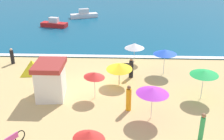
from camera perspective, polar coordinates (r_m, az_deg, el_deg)
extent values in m
plane|color=#D8B775|center=(22.89, -2.63, -2.98)|extent=(60.00, 60.00, 0.00)
cube|color=#0F567A|center=(49.46, 0.11, 11.87)|extent=(60.00, 44.00, 0.10)
cube|color=white|center=(28.60, -1.59, 2.91)|extent=(57.00, 0.70, 0.01)
cube|color=white|center=(21.07, -12.59, -2.45)|extent=(2.18, 2.69, 2.38)
cube|color=#A5332D|center=(20.52, -12.93, 0.97)|extent=(2.12, 2.72, 0.35)
cylinder|color=#4C3823|center=(22.44, 1.50, -0.92)|extent=(0.05, 0.05, 1.84)
cone|color=yellow|center=(22.15, 1.52, 0.78)|extent=(2.35, 2.37, 0.65)
cylinder|color=silver|center=(24.77, 10.77, 1.63)|extent=(0.05, 0.05, 2.26)
cone|color=blue|center=(24.42, 10.94, 3.74)|extent=(2.17, 2.17, 0.46)
cylinder|color=silver|center=(21.42, 18.26, -2.93)|extent=(0.05, 0.05, 2.21)
cone|color=green|center=(21.01, 18.60, -0.52)|extent=(2.87, 2.87, 0.41)
cone|color=red|center=(14.27, -4.71, -13.35)|extent=(2.17, 2.15, 0.64)
cylinder|color=silver|center=(26.97, 4.64, 3.48)|extent=(0.05, 0.05, 1.94)
cone|color=white|center=(26.71, 4.69, 5.04)|extent=(2.47, 2.47, 0.51)
cylinder|color=silver|center=(18.19, 8.26, -6.92)|extent=(0.05, 0.05, 2.18)
cone|color=#B733C6|center=(17.73, 8.43, -4.29)|extent=(2.20, 2.20, 0.44)
cylinder|color=silver|center=(20.48, -3.60, -3.22)|extent=(0.05, 0.05, 2.04)
cone|color=red|center=(20.09, -3.67, -0.99)|extent=(2.02, 2.00, 0.52)
pyramid|color=yellow|center=(25.60, -16.26, 0.63)|extent=(2.40, 2.42, 1.28)
torus|color=black|center=(17.30, -18.55, -12.87)|extent=(0.43, 0.64, 0.72)
cube|color=#D84CA5|center=(16.93, -20.12, -13.10)|extent=(0.51, 0.78, 0.36)
cylinder|color=black|center=(28.45, -20.00, 2.55)|extent=(0.50, 0.50, 1.35)
sphere|color=beige|center=(28.19, -20.22, 4.03)|extent=(0.24, 0.24, 0.24)
cylinder|color=green|center=(17.02, 18.11, -11.55)|extent=(0.36, 0.36, 1.59)
sphere|color=#9E6B47|center=(16.52, 18.51, -8.94)|extent=(0.27, 0.27, 0.27)
cylinder|color=orange|center=(19.02, 3.46, -6.16)|extent=(0.51, 0.51, 1.64)
sphere|color=brown|center=(18.57, 3.53, -3.64)|extent=(0.27, 0.27, 0.27)
cylinder|color=black|center=(23.84, 3.98, 0.17)|extent=(0.53, 0.53, 1.54)
sphere|color=#9E6B47|center=(23.50, 4.04, 2.12)|extent=(0.23, 0.23, 0.23)
cube|color=black|center=(26.70, 2.81, 1.10)|extent=(1.55, 0.86, 0.01)
cube|color=red|center=(40.54, -11.89, 9.19)|extent=(3.91, 2.07, 0.61)
cube|color=silver|center=(40.39, -11.97, 10.11)|extent=(1.44, 1.04, 0.73)
cube|color=white|center=(45.46, -5.82, 11.16)|extent=(4.49, 2.59, 0.64)
cube|color=silver|center=(45.31, -5.86, 12.03)|extent=(1.67, 1.18, 0.78)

